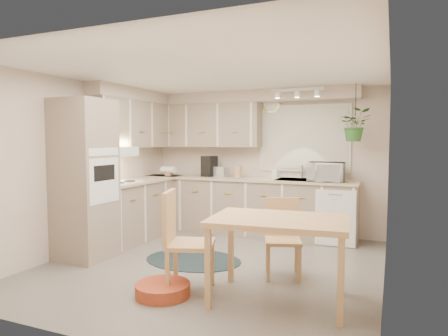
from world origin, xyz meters
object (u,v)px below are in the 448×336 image
Objects in this scene: chair_left at (191,241)px; pet_bed at (163,290)px; chair_back at (283,239)px; braided_rug at (193,260)px; dining_table at (278,259)px; microwave at (326,170)px.

pet_bed is (-0.20, -0.24, -0.46)m from chair_left.
pet_bed is at bearing 27.77° from chair_back.
chair_back reaches higher than braided_rug.
chair_left is at bearing -173.60° from dining_table.
braided_rug is (-0.46, 0.95, -0.52)m from chair_left.
chair_back is 1.67× the size of microwave.
chair_back reaches higher than pet_bed.
chair_left is at bearing -111.55° from microwave.
microwave is at bearing -115.26° from chair_back.
pet_bed is at bearing -77.23° from braided_rug.
dining_table is 0.70m from chair_back.
dining_table is 1.24× the size of chair_left.
microwave reaches higher than braided_rug.
microwave is at bearing 140.79° from chair_left.
pet_bed is 1.04× the size of microwave.
pet_bed is (-1.10, -0.34, -0.35)m from dining_table.
pet_bed is (-0.97, -1.02, -0.38)m from chair_back.
pet_bed reaches higher than braided_rug.
microwave reaches higher than dining_table.
dining_table is at bearing 78.11° from chair_left.
braided_rug is 1.22m from pet_bed.
microwave reaches higher than pet_bed.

